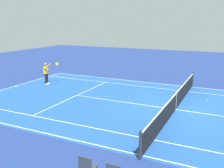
{
  "coord_description": "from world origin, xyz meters",
  "views": [
    {
      "loc": [
        -2.6,
        13.48,
        4.68
      ],
      "look_at": [
        4.09,
        -0.5,
        0.9
      ],
      "focal_mm": 41.14,
      "sensor_mm": 36.0,
      "label": 1
    }
  ],
  "objects_px": {
    "tennis_ball": "(207,100)",
    "spectator_chair_7": "(87,166)",
    "tennis_net": "(176,101)",
    "tennis_player_near": "(47,72)"
  },
  "relations": [
    {
      "from": "tennis_player_near",
      "to": "spectator_chair_7",
      "type": "distance_m",
      "value": 13.15
    },
    {
      "from": "tennis_player_near",
      "to": "tennis_net",
      "type": "bearing_deg",
      "value": 170.63
    },
    {
      "from": "tennis_ball",
      "to": "spectator_chair_7",
      "type": "relative_size",
      "value": 0.08
    },
    {
      "from": "tennis_player_near",
      "to": "spectator_chair_7",
      "type": "height_order",
      "value": "tennis_player_near"
    },
    {
      "from": "tennis_net",
      "to": "tennis_player_near",
      "type": "distance_m",
      "value": 10.35
    },
    {
      "from": "spectator_chair_7",
      "to": "tennis_net",
      "type": "bearing_deg",
      "value": -97.34
    },
    {
      "from": "tennis_ball",
      "to": "spectator_chair_7",
      "type": "distance_m",
      "value": 10.44
    },
    {
      "from": "tennis_ball",
      "to": "spectator_chair_7",
      "type": "xyz_separation_m",
      "value": [
        2.39,
        10.15,
        0.49
      ]
    },
    {
      "from": "tennis_net",
      "to": "tennis_player_near",
      "type": "height_order",
      "value": "tennis_player_near"
    },
    {
      "from": "tennis_player_near",
      "to": "spectator_chair_7",
      "type": "relative_size",
      "value": 1.93
    }
  ]
}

